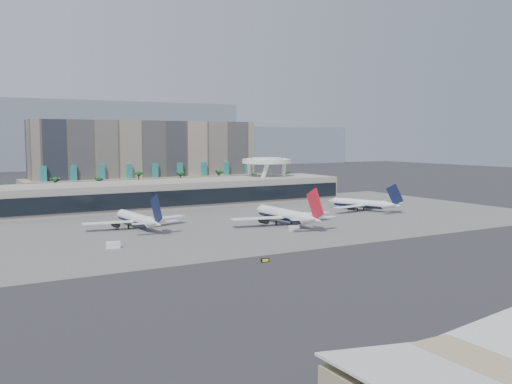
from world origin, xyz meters
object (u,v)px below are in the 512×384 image
airliner_centre (285,215)px  service_vehicle_b (294,228)px  taxiway_sign (265,260)px  service_vehicle_a (113,245)px  airliner_right (362,203)px  airliner_left (137,219)px

airliner_centre → service_vehicle_b: size_ratio=12.20×
service_vehicle_b → taxiway_sign: size_ratio=1.55×
taxiway_sign → airliner_centre: bearing=56.6°
service_vehicle_a → taxiway_sign: 48.14m
airliner_right → service_vehicle_b: bearing=-171.9°
service_vehicle_b → airliner_left: bearing=162.4°
taxiway_sign → service_vehicle_b: bearing=51.9°
airliner_left → taxiway_sign: (11.12, -70.58, -2.95)m
airliner_centre → service_vehicle_b: bearing=-111.4°
airliner_centre → service_vehicle_b: airliner_centre is taller
airliner_centre → taxiway_sign: airliner_centre is taller
airliner_left → service_vehicle_a: bearing=-123.2°
airliner_right → taxiway_sign: airliner_right is taller
airliner_left → service_vehicle_a: 37.11m
airliner_left → airliner_right: (102.73, -2.08, -0.22)m
service_vehicle_a → service_vehicle_b: 63.43m
airliner_left → taxiway_sign: size_ratio=16.95×
service_vehicle_b → taxiway_sign: (-34.23, -37.49, -0.41)m
airliner_left → service_vehicle_a: (-18.09, -32.32, -2.46)m
airliner_right → service_vehicle_a: 124.57m
airliner_right → taxiway_sign: 114.43m
airliner_centre → airliner_right: (52.27, 17.57, -0.62)m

